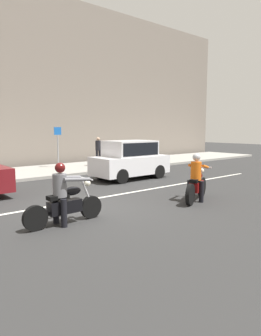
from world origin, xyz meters
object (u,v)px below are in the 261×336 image
object	(u,v)px
motorcycle_with_rider_gray	(64,199)
pedestrian_bystander	(98,149)
street_sign_post	(58,143)
parked_hatchback_white	(130,159)
motorcycle_with_rider_orange_stripe	(196,181)

from	to	relation	value
motorcycle_with_rider_gray	pedestrian_bystander	bearing A→B (deg)	51.56
motorcycle_with_rider_gray	pedestrian_bystander	distance (m)	10.85
street_sign_post	pedestrian_bystander	xyz separation A→B (m)	(2.07, -1.05, -0.42)
street_sign_post	pedestrian_bystander	size ratio (longest dim) A/B	1.36
pedestrian_bystander	motorcycle_with_rider_gray	bearing A→B (deg)	-128.44
street_sign_post	pedestrian_bystander	bearing A→B (deg)	-26.88
pedestrian_bystander	parked_hatchback_white	bearing A→B (deg)	-103.58
street_sign_post	parked_hatchback_white	bearing A→B (deg)	-78.37
motorcycle_with_rider_orange_stripe	motorcycle_with_rider_gray	size ratio (longest dim) A/B	0.91
motorcycle_with_rider_orange_stripe	street_sign_post	distance (m)	10.10
motorcycle_with_rider_gray	parked_hatchback_white	world-z (taller)	parked_hatchback_white
motorcycle_with_rider_orange_stripe	motorcycle_with_rider_gray	world-z (taller)	motorcycle_with_rider_orange_stripe
parked_hatchback_white	pedestrian_bystander	size ratio (longest dim) A/B	2.13
motorcycle_with_rider_gray	street_sign_post	size ratio (longest dim) A/B	0.92
parked_hatchback_white	pedestrian_bystander	distance (m)	4.28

